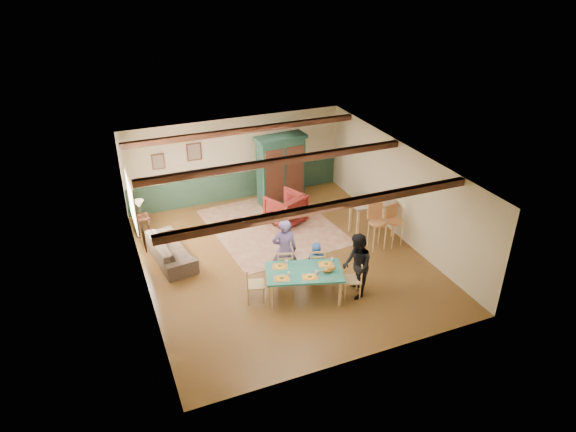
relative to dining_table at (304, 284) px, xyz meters
name	(u,v)px	position (x,y,z in m)	size (l,w,h in m)	color
floor	(283,259)	(0.17, 1.73, -0.37)	(8.00, 8.00, 0.00)	brown
wall_back	(236,159)	(0.17, 5.73, 0.98)	(7.00, 0.02, 2.70)	beige
wall_left	(141,241)	(-3.33, 1.73, 0.98)	(0.02, 8.00, 2.70)	beige
wall_right	(401,191)	(3.67, 1.73, 0.98)	(0.02, 8.00, 2.70)	beige
ceiling	(282,164)	(0.17, 1.73, 2.33)	(7.00, 8.00, 0.02)	white
wainscot_back	(237,186)	(0.17, 5.71, 0.08)	(6.95, 0.03, 0.90)	#1E3829
ceiling_beam_front	(324,208)	(0.17, -0.57, 2.24)	(6.95, 0.16, 0.16)	black
ceiling_beam_mid	(276,162)	(0.17, 2.13, 2.24)	(6.95, 0.16, 0.16)	black
ceiling_beam_back	(244,130)	(0.17, 4.73, 2.24)	(6.95, 0.16, 0.16)	black
window_left	(132,202)	(-3.30, 3.43, 1.18)	(0.06, 1.60, 1.30)	white
picture_left_wall	(144,238)	(-3.30, 1.13, 1.38)	(0.04, 0.42, 0.52)	gray
picture_back_a	(194,152)	(-1.13, 5.70, 1.43)	(0.45, 0.04, 0.55)	gray
picture_back_b	(158,162)	(-2.23, 5.70, 1.28)	(0.38, 0.04, 0.48)	gray
dining_table	(304,284)	(0.00, 0.00, 0.00)	(1.75, 0.97, 0.73)	#216B5A
dining_chair_far_left	(285,265)	(-0.16, 0.79, 0.10)	(0.41, 0.43, 0.93)	tan
dining_chair_far_right	(317,264)	(0.58, 0.55, 0.10)	(0.41, 0.43, 0.93)	tan
dining_chair_end_left	(256,284)	(-1.07, 0.33, 0.10)	(0.41, 0.43, 0.93)	tan
dining_chair_end_right	(352,279)	(1.07, -0.33, 0.10)	(0.41, 0.43, 0.93)	tan
person_man	(284,250)	(-0.14, 0.86, 0.48)	(0.61, 0.40, 1.68)	slate
person_woman	(357,266)	(1.16, -0.36, 0.44)	(0.78, 0.61, 1.61)	black
person_child	(316,261)	(0.60, 0.63, 0.12)	(0.48, 0.31, 0.98)	#2954A5
cat	(328,269)	(0.48, -0.25, 0.45)	(0.35, 0.14, 0.18)	#BA6D20
place_setting_near_left	(282,277)	(-0.58, -0.07, 0.42)	(0.39, 0.29, 0.11)	#FFAD21
place_setting_near_center	(310,275)	(0.02, -0.26, 0.42)	(0.39, 0.29, 0.11)	#FFAD21
place_setting_far_left	(280,265)	(-0.44, 0.39, 0.42)	(0.39, 0.29, 0.11)	#FFAD21
place_setting_far_right	(326,262)	(0.58, 0.07, 0.42)	(0.39, 0.29, 0.11)	#FFAD21
area_rug	(272,227)	(0.53, 3.48, -0.36)	(3.36, 3.99, 0.01)	beige
armoire	(281,170)	(1.37, 4.91, 0.75)	(1.58, 0.63, 2.23)	#122D23
armchair	(286,208)	(1.00, 3.60, 0.09)	(0.97, 1.00, 0.91)	#4A0E0F
sofa	(170,250)	(-2.57, 2.84, -0.06)	(2.07, 0.81, 0.60)	#392D23
end_table	(142,225)	(-3.06, 4.52, -0.09)	(0.45, 0.45, 0.55)	black
table_lamp	(139,209)	(-3.06, 4.52, 0.44)	(0.28, 0.28, 0.50)	beige
counter_table	(372,218)	(2.99, 2.01, 0.15)	(1.24, 0.72, 1.03)	#B8A58F
bar_stool_left	(377,227)	(2.72, 1.30, 0.27)	(0.45, 0.50, 1.27)	tan
bar_stool_right	(394,226)	(3.24, 1.26, 0.22)	(0.41, 0.46, 1.17)	tan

